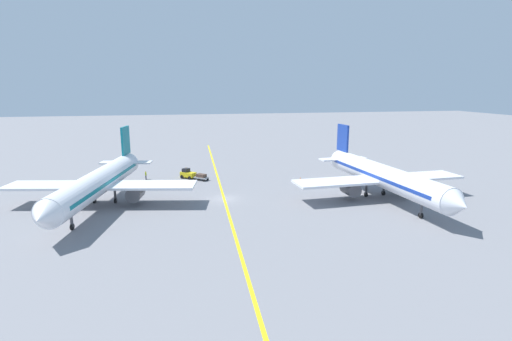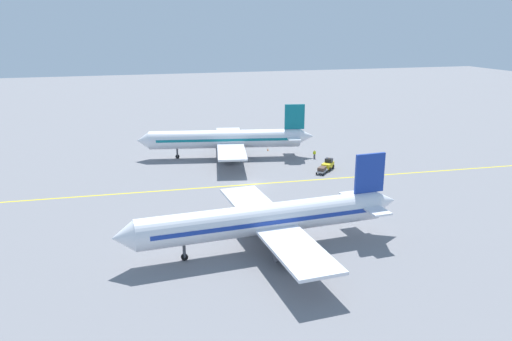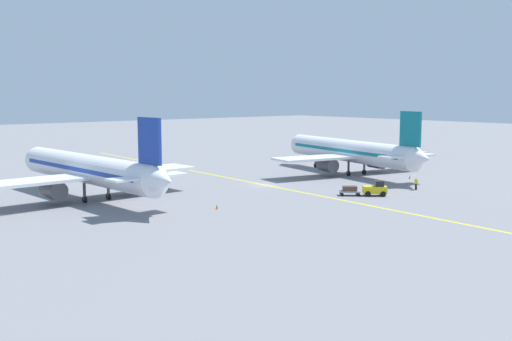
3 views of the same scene
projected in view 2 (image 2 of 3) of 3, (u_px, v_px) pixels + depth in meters
ground_plane at (252, 184)px, 83.89m from camera, size 400.00×400.00×0.00m
apron_yellow_centreline at (252, 184)px, 83.89m from camera, size 6.15×119.88×0.01m
airplane_at_gate at (267, 219)px, 59.00m from camera, size 28.24×35.52×10.60m
airplane_adjacent_stand at (227, 139)px, 99.89m from camera, size 28.48×35.37×10.60m
baggage_tug_white at (328, 164)px, 92.45m from camera, size 3.22×3.14×2.11m
baggage_cart_trailing at (322, 170)px, 89.67m from camera, size 2.86×2.79×1.24m
ground_crew_worker at (314, 154)px, 99.94m from camera, size 0.27×0.58×1.68m
traffic_cone_near_nose at (268, 149)px, 106.11m from camera, size 0.32×0.32×0.55m
traffic_cone_mid_apron at (350, 210)px, 71.68m from camera, size 0.32×0.32×0.55m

